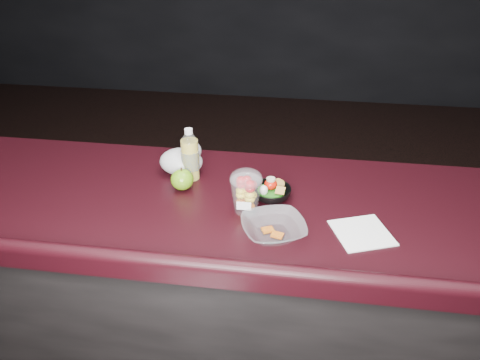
{
  "coord_description": "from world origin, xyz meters",
  "views": [
    {
      "loc": [
        0.2,
        -1.0,
        1.88
      ],
      "look_at": [
        0.02,
        0.31,
        1.1
      ],
      "focal_mm": 35.0,
      "sensor_mm": 36.0,
      "label": 1
    }
  ],
  "objects_px": {
    "lemonade_bottle": "(190,158)",
    "snack_bowl": "(271,192)",
    "fruit_cup": "(246,191)",
    "green_apple": "(182,180)",
    "takeout_bowl": "(273,229)"
  },
  "relations": [
    {
      "from": "fruit_cup",
      "to": "green_apple",
      "type": "xyz_separation_m",
      "value": [
        -0.24,
        0.1,
        -0.04
      ]
    },
    {
      "from": "snack_bowl",
      "to": "fruit_cup",
      "type": "bearing_deg",
      "value": -131.38
    },
    {
      "from": "lemonade_bottle",
      "to": "fruit_cup",
      "type": "xyz_separation_m",
      "value": [
        0.22,
        -0.18,
        -0.01
      ]
    },
    {
      "from": "snack_bowl",
      "to": "lemonade_bottle",
      "type": "bearing_deg",
      "value": 161.89
    },
    {
      "from": "lemonade_bottle",
      "to": "snack_bowl",
      "type": "height_order",
      "value": "lemonade_bottle"
    },
    {
      "from": "fruit_cup",
      "to": "snack_bowl",
      "type": "xyz_separation_m",
      "value": [
        0.07,
        0.08,
        -0.05
      ]
    },
    {
      "from": "fruit_cup",
      "to": "green_apple",
      "type": "bearing_deg",
      "value": 156.56
    },
    {
      "from": "green_apple",
      "to": "takeout_bowl",
      "type": "relative_size",
      "value": 0.34
    },
    {
      "from": "lemonade_bottle",
      "to": "fruit_cup",
      "type": "height_order",
      "value": "lemonade_bottle"
    },
    {
      "from": "takeout_bowl",
      "to": "fruit_cup",
      "type": "bearing_deg",
      "value": 129.95
    },
    {
      "from": "green_apple",
      "to": "snack_bowl",
      "type": "xyz_separation_m",
      "value": [
        0.31,
        -0.02,
        -0.01
      ]
    },
    {
      "from": "snack_bowl",
      "to": "takeout_bowl",
      "type": "height_order",
      "value": "snack_bowl"
    },
    {
      "from": "snack_bowl",
      "to": "takeout_bowl",
      "type": "distance_m",
      "value": 0.2
    },
    {
      "from": "fruit_cup",
      "to": "green_apple",
      "type": "relative_size",
      "value": 1.8
    },
    {
      "from": "green_apple",
      "to": "snack_bowl",
      "type": "relative_size",
      "value": 0.57
    }
  ]
}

